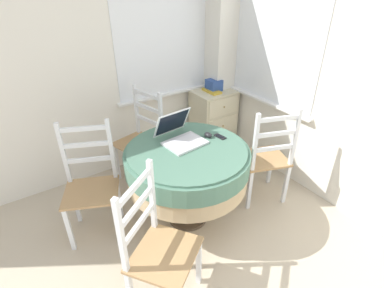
% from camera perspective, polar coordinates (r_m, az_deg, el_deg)
% --- Properties ---
extents(corner_room_shell, '(4.18, 4.61, 2.55)m').
position_cam_1_polar(corner_room_shell, '(2.57, 5.72, 13.50)').
color(corner_room_shell, white).
rests_on(corner_room_shell, ground_plane).
extents(round_dining_table, '(1.04, 1.04, 0.75)m').
position_cam_1_polar(round_dining_table, '(2.52, -0.91, -3.85)').
color(round_dining_table, '#4C3D2D').
rests_on(round_dining_table, ground_plane).
extents(laptop, '(0.36, 0.39, 0.25)m').
position_cam_1_polar(laptop, '(2.53, -2.24, 1.61)').
color(laptop, silver).
rests_on(laptop, round_dining_table).
extents(computer_mouse, '(0.05, 0.08, 0.04)m').
position_cam_1_polar(computer_mouse, '(2.60, 3.10, 1.74)').
color(computer_mouse, black).
rests_on(computer_mouse, round_dining_table).
extents(cell_phone, '(0.06, 0.12, 0.01)m').
position_cam_1_polar(cell_phone, '(2.62, 5.36, 1.43)').
color(cell_phone, black).
rests_on(cell_phone, round_dining_table).
extents(dining_chair_near_back_window, '(0.48, 0.51, 1.01)m').
position_cam_1_polar(dining_chair_near_back_window, '(3.18, -9.59, 0.73)').
color(dining_chair_near_back_window, '#A87F51').
rests_on(dining_chair_near_back_window, ground_plane).
extents(dining_chair_near_right_window, '(0.54, 0.51, 1.01)m').
position_cam_1_polar(dining_chair_near_right_window, '(2.92, 13.84, -2.67)').
color(dining_chair_near_right_window, '#A87F51').
rests_on(dining_chair_near_right_window, ground_plane).
extents(dining_chair_camera_near, '(0.57, 0.56, 1.01)m').
position_cam_1_polar(dining_chair_camera_near, '(2.04, -6.47, -19.32)').
color(dining_chair_camera_near, '#A87F51').
rests_on(dining_chair_camera_near, ground_plane).
extents(dining_chair_left_flank, '(0.55, 0.53, 1.01)m').
position_cam_1_polar(dining_chair_left_flank, '(2.63, -18.60, -7.56)').
color(dining_chair_left_flank, '#A87F51').
rests_on(dining_chair_left_flank, ground_plane).
extents(corner_cabinet, '(0.51, 0.42, 0.76)m').
position_cam_1_polar(corner_cabinet, '(3.80, 4.05, 4.73)').
color(corner_cabinet, beige).
rests_on(corner_cabinet, ground_plane).
extents(storage_box, '(0.15, 0.16, 0.13)m').
position_cam_1_polar(storage_box, '(3.63, 4.19, 11.12)').
color(storage_box, '#2D4C93').
rests_on(storage_box, corner_cabinet).
extents(book_on_cabinet, '(0.13, 0.24, 0.02)m').
position_cam_1_polar(book_on_cabinet, '(3.60, 3.79, 10.05)').
color(book_on_cabinet, gold).
rests_on(book_on_cabinet, corner_cabinet).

